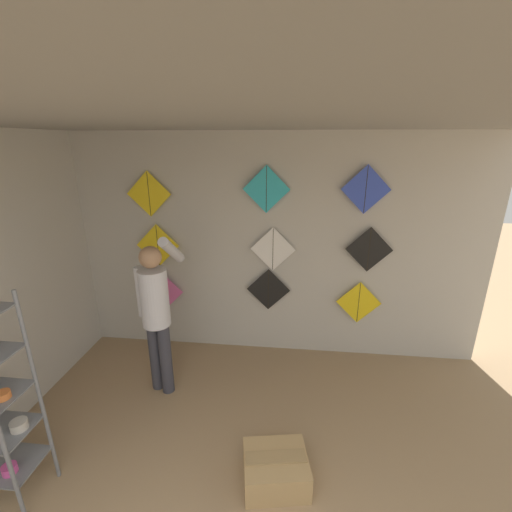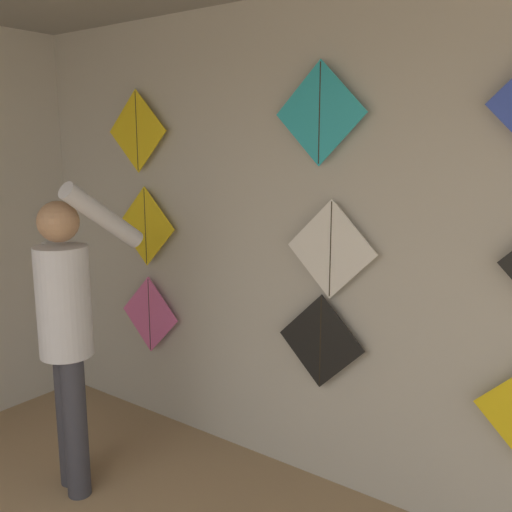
{
  "view_description": "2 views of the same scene",
  "coord_description": "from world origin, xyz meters",
  "views": [
    {
      "loc": [
        0.36,
        -0.36,
        2.68
      ],
      "look_at": [
        -0.05,
        3.37,
        1.42
      ],
      "focal_mm": 24.0,
      "sensor_mm": 36.0,
      "label": 1
    },
    {
      "loc": [
        1.62,
        0.91,
        2.0
      ],
      "look_at": [
        -0.2,
        3.37,
        1.39
      ],
      "focal_mm": 40.0,
      "sensor_mm": 36.0,
      "label": 2
    }
  ],
  "objects": [
    {
      "name": "kite_0",
      "position": [
        -1.32,
        3.61,
        0.79
      ],
      "size": [
        0.55,
        0.01,
        0.55
      ],
      "color": "pink"
    },
    {
      "name": "kite_6",
      "position": [
        -1.37,
        3.61,
        2.08
      ],
      "size": [
        0.55,
        0.01,
        0.55
      ],
      "color": "yellow"
    },
    {
      "name": "kite_4",
      "position": [
        0.14,
        3.61,
        1.43
      ],
      "size": [
        0.55,
        0.01,
        0.55
      ],
      "color": "white"
    },
    {
      "name": "shopkeeper",
      "position": [
        -1.04,
        2.74,
        1.02
      ],
      "size": [
        0.44,
        0.57,
        1.81
      ],
      "rotation": [
        0.0,
        0.0,
        -0.34
      ],
      "color": "#383842",
      "rests_on": "ground"
    },
    {
      "name": "kite_3",
      "position": [
        -1.32,
        3.61,
        1.43
      ],
      "size": [
        0.55,
        0.01,
        0.55
      ],
      "color": "yellow"
    },
    {
      "name": "kite_1",
      "position": [
        0.09,
        3.61,
        0.89
      ],
      "size": [
        0.55,
        0.01,
        0.55
      ],
      "color": "black"
    },
    {
      "name": "kite_7",
      "position": [
        0.05,
        3.61,
        2.15
      ],
      "size": [
        0.55,
        0.01,
        0.55
      ],
      "color": "#28B2C6"
    },
    {
      "name": "back_panel",
      "position": [
        0.0,
        3.7,
        1.4
      ],
      "size": [
        5.43,
        0.06,
        2.8
      ],
      "primitive_type": "cube",
      "color": "#BCB7AD",
      "rests_on": "ground"
    }
  ]
}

